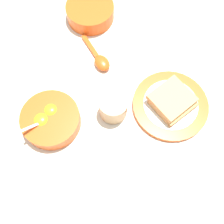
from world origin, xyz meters
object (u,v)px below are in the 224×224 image
soup_spoon (100,60)px  drinking_cup (113,107)px  toast_plate (170,105)px  congee_bowl (90,11)px  egg_bowl (51,120)px  toast_sandwich (172,101)px

soup_spoon → drinking_cup: (-0.17, 0.02, 0.03)m
toast_plate → congee_bowl: (0.39, 0.11, 0.02)m
congee_bowl → drinking_cup: bearing=172.2°
egg_bowl → toast_sandwich: size_ratio=1.22×
congee_bowl → drinking_cup: (-0.35, 0.05, 0.01)m
egg_bowl → toast_plate: egg_bowl is taller
egg_bowl → toast_sandwich: bearing=-101.3°
toast_sandwich → soup_spoon: size_ratio=0.86×
egg_bowl → drinking_cup: 0.18m
toast_sandwich → congee_bowl: bearing=16.3°
congee_bowl → toast_plate: bearing=-163.8°
toast_sandwich → congee_bowl: size_ratio=0.85×
egg_bowl → toast_plate: bearing=-101.5°
egg_bowl → drinking_cup: (-0.03, -0.17, 0.01)m
toast_plate → drinking_cup: bearing=75.8°
toast_sandwich → drinking_cup: drinking_cup is taller
toast_plate → drinking_cup: (0.04, 0.16, 0.03)m
egg_bowl → soup_spoon: (0.15, -0.19, -0.01)m
egg_bowl → drinking_cup: bearing=-99.1°
egg_bowl → soup_spoon: bearing=-53.1°
drinking_cup → soup_spoon: bearing=-6.3°
egg_bowl → toast_sandwich: egg_bowl is taller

